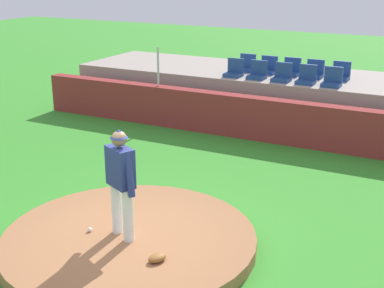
{
  "coord_description": "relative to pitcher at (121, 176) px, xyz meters",
  "views": [
    {
      "loc": [
        4.6,
        -6.64,
        4.47
      ],
      "look_at": [
        0.0,
        2.25,
        1.13
      ],
      "focal_mm": 51.03,
      "sensor_mm": 36.0,
      "label": 1
    }
  ],
  "objects": [
    {
      "name": "stadium_chair_1",
      "position": [
        -0.65,
        7.7,
        0.24
      ],
      "size": [
        0.48,
        0.44,
        0.5
      ],
      "rotation": [
        0.0,
        0.0,
        3.14
      ],
      "color": "navy",
      "rests_on": "bleacher_platform"
    },
    {
      "name": "stadium_chair_7",
      "position": [
        0.04,
        8.57,
        0.24
      ],
      "size": [
        0.48,
        0.44,
        0.5
      ],
      "rotation": [
        0.0,
        0.0,
        3.14
      ],
      "color": "navy",
      "rests_on": "bleacher_platform"
    },
    {
      "name": "stadium_chair_2",
      "position": [
        0.07,
        7.68,
        0.24
      ],
      "size": [
        0.48,
        0.44,
        0.5
      ],
      "rotation": [
        0.0,
        0.0,
        3.14
      ],
      "color": "navy",
      "rests_on": "bleacher_platform"
    },
    {
      "name": "baseball",
      "position": [
        -0.58,
        -0.12,
        -1.02
      ],
      "size": [
        0.07,
        0.07,
        0.07
      ],
      "primitive_type": "sphere",
      "color": "white",
      "rests_on": "pitchers_mound"
    },
    {
      "name": "stadium_chair_8",
      "position": [
        0.72,
        8.56,
        0.24
      ],
      "size": [
        0.48,
        0.44,
        0.5
      ],
      "rotation": [
        0.0,
        0.0,
        3.14
      ],
      "color": "navy",
      "rests_on": "bleacher_platform"
    },
    {
      "name": "stadium_chair_0",
      "position": [
        -1.36,
        7.7,
        0.24
      ],
      "size": [
        0.48,
        0.44,
        0.5
      ],
      "rotation": [
        0.0,
        0.0,
        3.14
      ],
      "color": "navy",
      "rests_on": "bleacher_platform"
    },
    {
      "name": "pitchers_mound",
      "position": [
        0.05,
        0.09,
        -1.17
      ],
      "size": [
        4.19,
        4.19,
        0.23
      ],
      "primitive_type": "cylinder",
      "color": "#9E6742",
      "rests_on": "ground_plane"
    },
    {
      "name": "stadium_chair_9",
      "position": [
        1.45,
        8.61,
        0.24
      ],
      "size": [
        0.48,
        0.44,
        0.5
      ],
      "rotation": [
        0.0,
        0.0,
        3.14
      ],
      "color": "navy",
      "rests_on": "bleacher_platform"
    },
    {
      "name": "ground_plane",
      "position": [
        0.05,
        0.09,
        -1.28
      ],
      "size": [
        60.0,
        60.0,
        0.0
      ],
      "primitive_type": "plane",
      "color": "#358D29"
    },
    {
      "name": "fence_post_left",
      "position": [
        -3.19,
        6.52,
        0.4
      ],
      "size": [
        0.06,
        0.06,
        1.11
      ],
      "primitive_type": "cylinder",
      "color": "silver",
      "rests_on": "brick_barrier"
    },
    {
      "name": "stadium_chair_4",
      "position": [
        1.44,
        7.67,
        0.24
      ],
      "size": [
        0.48,
        0.44,
        0.5
      ],
      "rotation": [
        0.0,
        0.0,
        3.14
      ],
      "color": "navy",
      "rests_on": "bleacher_platform"
    },
    {
      "name": "bleacher_platform",
      "position": [
        0.05,
        8.74,
        -0.6
      ],
      "size": [
        13.12,
        3.18,
        1.37
      ],
      "primitive_type": "cube",
      "color": "gray",
      "rests_on": "ground_plane"
    },
    {
      "name": "stadium_chair_3",
      "position": [
        0.75,
        7.68,
        0.24
      ],
      "size": [
        0.48,
        0.44,
        0.5
      ],
      "rotation": [
        0.0,
        0.0,
        3.14
      ],
      "color": "navy",
      "rests_on": "bleacher_platform"
    },
    {
      "name": "fielding_glove",
      "position": [
        0.89,
        -0.42,
        -1.0
      ],
      "size": [
        0.3,
        0.35,
        0.11
      ],
      "primitive_type": "ellipsoid",
      "rotation": [
        0.0,
        0.0,
        1.18
      ],
      "color": "brown",
      "rests_on": "pitchers_mound"
    },
    {
      "name": "brick_barrier",
      "position": [
        0.05,
        6.52,
        -0.72
      ],
      "size": [
        14.01,
        0.4,
        1.13
      ],
      "primitive_type": "cube",
      "color": "maroon",
      "rests_on": "ground_plane"
    },
    {
      "name": "stadium_chair_5",
      "position": [
        -1.35,
        8.6,
        0.24
      ],
      "size": [
        0.48,
        0.44,
        0.5
      ],
      "rotation": [
        0.0,
        0.0,
        3.14
      ],
      "color": "navy",
      "rests_on": "bleacher_platform"
    },
    {
      "name": "pitcher",
      "position": [
        0.0,
        0.0,
        0.0
      ],
      "size": [
        0.77,
        0.46,
        1.82
      ],
      "rotation": [
        0.0,
        0.0,
        -0.44
      ],
      "color": "white",
      "rests_on": "pitchers_mound"
    },
    {
      "name": "stadium_chair_6",
      "position": [
        -0.65,
        8.55,
        0.24
      ],
      "size": [
        0.48,
        0.44,
        0.5
      ],
      "rotation": [
        0.0,
        0.0,
        3.14
      ],
      "color": "navy",
      "rests_on": "bleacher_platform"
    }
  ]
}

